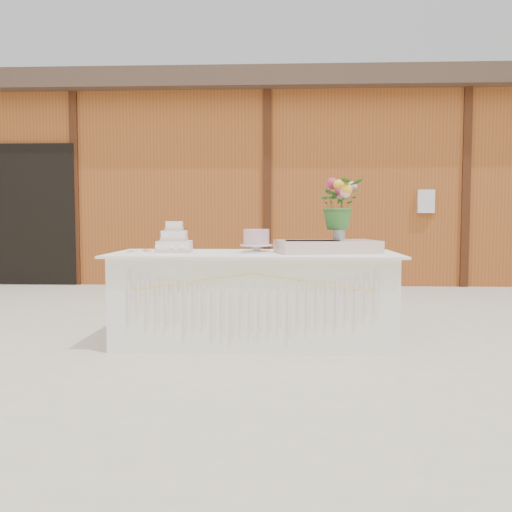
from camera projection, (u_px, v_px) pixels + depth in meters
The scene contains 9 objects.
ground at pixel (254, 343), 4.86m from camera, with size 80.00×80.00×0.00m, color beige.
barn at pixel (270, 184), 10.72m from camera, with size 12.60×4.60×3.30m.
cake_table at pixel (254, 298), 4.83m from camera, with size 2.40×1.00×0.77m.
wedding_cake at pixel (174, 242), 4.87m from camera, with size 0.31×0.31×0.26m.
pink_cake_stand at pixel (256, 240), 4.77m from camera, with size 0.27×0.27×0.20m.
satin_runner at pixel (327, 247), 4.79m from camera, with size 0.83×0.48×0.10m, color beige.
flower_vase at pixel (339, 232), 4.82m from camera, with size 0.10×0.10×0.14m, color #BAB9BE.
bouquet at pixel (339, 198), 4.80m from camera, with size 0.38×0.33×0.43m, color #356D2B.
loose_flowers at pixel (139, 251), 4.91m from camera, with size 0.14×0.34×0.02m, color #CF7E95, non-canonical shape.
Camera 1 is at (0.24, -4.79, 1.08)m, focal length 40.00 mm.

